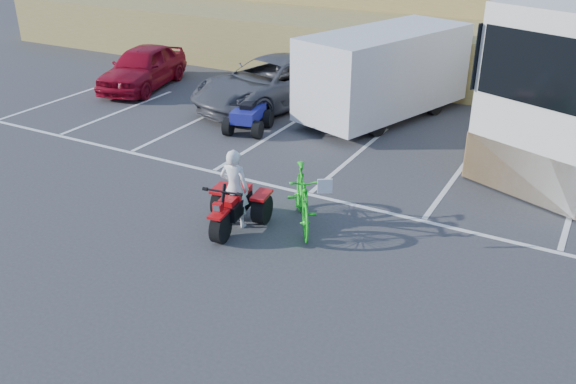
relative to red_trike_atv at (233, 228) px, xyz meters
The scene contains 11 objects.
ground 0.67m from the red_trike_atv, 18.49° to the right, with size 100.00×100.00×0.00m, color #353538.
parking_stripes 4.14m from the red_trike_atv, 68.67° to the left, with size 28.00×5.16×0.01m.
grass_embankment 15.35m from the red_trike_atv, 87.60° to the left, with size 40.00×8.50×3.10m.
red_trike_atv is the anchor object (origin of this frame).
rider 0.86m from the red_trike_atv, 98.73° to the left, with size 0.61×0.40×1.68m, color white.
green_dirt_bike 1.57m from the red_trike_atv, 33.51° to the left, with size 0.60×2.12×1.28m, color #14BF19.
grey_pickup 8.40m from the red_trike_atv, 114.65° to the left, with size 2.59×5.62×1.56m, color #45474D.
red_car 11.34m from the red_trike_atv, 139.81° to the left, with size 1.75×4.36×1.48m, color maroon.
cargo_trailer 8.36m from the red_trike_atv, 89.24° to the left, with size 3.95×6.15×2.67m.
quad_atv_blue 5.89m from the red_trike_atv, 118.93° to the left, with size 1.11×1.48×0.97m, color navy, non-canonical shape.
quad_atv_green 7.19m from the red_trike_atv, 96.34° to the left, with size 1.18×1.58×1.03m, color #12521D, non-canonical shape.
Camera 1 is at (5.65, -8.90, 6.09)m, focal length 38.00 mm.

